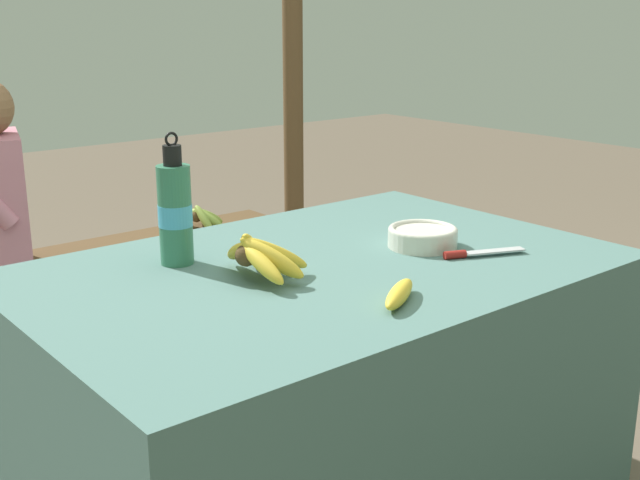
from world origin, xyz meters
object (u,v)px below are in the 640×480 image
Objects in this scene: knife at (472,253)px; wooden_bench at (94,266)px; banana_bunch_ripe at (259,254)px; loose_banana_front at (399,294)px; water_bottle at (175,212)px; banana_bunch_green at (202,216)px; serving_bowl at (423,236)px; support_post_far at (292,15)px.

knife is 1.62m from wooden_bench.
banana_bunch_ripe is 0.33m from loose_banana_front.
water_bottle is 0.72m from knife.
loose_banana_front is at bearing -107.80° from banana_bunch_green.
loose_banana_front is (0.13, -0.30, -0.04)m from banana_bunch_ripe.
banana_bunch_ripe is at bearing 173.72° from serving_bowl.
knife is 2.30m from support_post_far.
banana_bunch_ripe is 2.40m from support_post_far.
loose_banana_front is 0.38m from knife.
water_bottle is 0.19× the size of wooden_bench.
support_post_far reaches higher than knife.
wooden_bench is at bearing 76.46° from water_bottle.
banana_bunch_green is at bearing 72.20° from loose_banana_front.
serving_bowl is at bearing -98.15° from banana_bunch_green.
support_post_far is at bearing 61.32° from serving_bowl.
banana_bunch_ripe is 1.64× the size of loose_banana_front.
banana_bunch_ripe is 1.55m from banana_bunch_green.
wooden_bench is (0.28, 1.14, -0.47)m from water_bottle.
loose_banana_front is at bearing -66.12° from banana_bunch_ripe.
knife reaches higher than wooden_bench.
banana_bunch_ripe is 1.44m from wooden_bench.
serving_bowl is 0.73× the size of banana_bunch_green.
serving_bowl is 0.11× the size of wooden_bench.
wooden_bench is at bearing 101.00° from serving_bowl.
banana_bunch_green is (0.20, 1.42, -0.26)m from serving_bowl.
serving_bowl is at bearing 37.10° from loose_banana_front.
serving_bowl is at bearing -26.36° from water_bottle.
wooden_bench is at bearing 88.00° from loose_banana_front.
serving_bowl reaches higher than loose_banana_front.
banana_bunch_green is 1.22m from support_post_far.
support_post_far is (0.82, 0.44, 0.79)m from banana_bunch_green.
serving_bowl is at bearing 124.92° from knife.
water_bottle reaches higher than wooden_bench.
support_post_far is at bearing 28.59° from banana_bunch_green.
banana_bunch_ripe is 1.14× the size of banana_bunch_green.
support_post_far is at bearing 45.38° from water_bottle.
support_post_far is at bearing 50.62° from banana_bunch_ripe.
wooden_bench is at bearing -160.90° from support_post_far.
loose_banana_front is 0.82× the size of knife.
support_post_far reaches higher than serving_bowl.
banana_bunch_green is 0.10× the size of support_post_far.
knife is 0.85× the size of banana_bunch_green.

